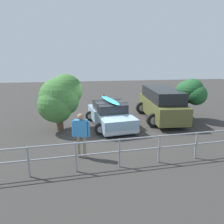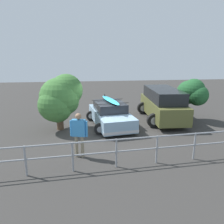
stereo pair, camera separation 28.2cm
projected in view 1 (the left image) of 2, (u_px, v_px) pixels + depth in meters
name	position (u px, v px, depth m)	size (l,w,h in m)	color
ground_plane	(106.00, 130.00, 11.78)	(44.00, 44.00, 0.02)	#383533
sedan_car	(110.00, 115.00, 12.32)	(2.72, 4.32, 1.60)	#8CADC6
suv_car	(162.00, 104.00, 13.44)	(2.74, 5.10, 1.92)	brown
person_bystander	(81.00, 131.00, 8.34)	(0.68, 0.32, 1.78)	gray
railing_fence	(98.00, 151.00, 7.53)	(10.73, 0.79, 1.07)	gray
bush_near_left	(60.00, 99.00, 11.28)	(2.30, 2.23, 2.95)	brown
bush_near_right	(190.00, 93.00, 13.10)	(1.63, 1.84, 2.56)	brown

